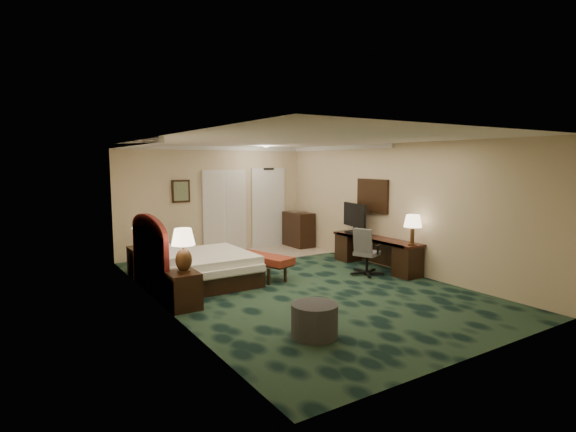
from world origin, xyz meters
TOP-DOWN VIEW (x-y plane):
  - floor at (0.00, 0.00)m, footprint 5.00×7.50m
  - ceiling at (0.00, 0.00)m, footprint 5.00×7.50m
  - wall_back at (0.00, 3.75)m, footprint 5.00×0.00m
  - wall_front at (0.00, -3.75)m, footprint 5.00×0.00m
  - wall_left at (-2.50, 0.00)m, footprint 0.00×7.50m
  - wall_right at (2.50, 0.00)m, footprint 0.00×7.50m
  - crown_molding at (0.00, 0.00)m, footprint 5.00×7.50m
  - tile_patch at (0.90, 2.90)m, footprint 3.20×1.70m
  - headboard at (-2.44, 1.00)m, footprint 0.12×2.00m
  - entry_door at (1.55, 3.72)m, footprint 1.02×0.06m
  - closet_doors at (0.25, 3.71)m, footprint 1.20×0.06m
  - wall_art at (-0.90, 3.71)m, footprint 0.45×0.06m
  - wall_mirror at (2.46, 0.60)m, footprint 0.05×0.95m
  - bed at (-1.48, 1.03)m, footprint 1.84×1.70m
  - nightstand_near at (-2.25, -0.16)m, footprint 0.47×0.53m
  - nightstand_far at (-2.25, 2.32)m, footprint 0.47×0.54m
  - lamp_near at (-2.22, -0.16)m, footprint 0.39×0.39m
  - lamp_far at (-2.24, 2.38)m, footprint 0.38×0.38m
  - bed_bench at (-0.24, 0.87)m, footprint 0.86×1.43m
  - ottoman at (-1.17, -2.21)m, footprint 0.62×0.62m
  - desk at (2.23, 0.22)m, footprint 0.50×2.34m
  - tv at (2.19, 0.89)m, footprint 0.24×0.90m
  - desk_lamp at (2.22, -0.81)m, footprint 0.42×0.42m
  - desk_chair at (1.66, -0.13)m, footprint 0.73×0.71m
  - minibar at (2.20, 3.20)m, footprint 0.50×0.89m

SIDE VIEW (x-z plane):
  - floor at x=0.00m, z-range 0.00..0.00m
  - tile_patch at x=0.90m, z-range 0.00..0.01m
  - ottoman at x=-1.17m, z-range 0.00..0.45m
  - bed_bench at x=-0.24m, z-range 0.00..0.46m
  - nightstand_near at x=-2.25m, z-range 0.00..0.58m
  - bed at x=-1.48m, z-range 0.00..0.58m
  - nightstand_far at x=-2.25m, z-range 0.00..0.59m
  - desk at x=2.23m, z-range 0.00..0.67m
  - minibar at x=2.20m, z-range 0.00..0.94m
  - desk_chair at x=1.66m, z-range 0.00..0.99m
  - headboard at x=-2.44m, z-range 0.00..1.40m
  - lamp_far at x=-2.24m, z-range 0.59..1.18m
  - lamp_near at x=-2.22m, z-range 0.58..1.28m
  - desk_lamp at x=2.22m, z-range 0.67..1.28m
  - tv at x=2.19m, z-range 0.67..1.37m
  - entry_door at x=1.55m, z-range -0.04..2.14m
  - closet_doors at x=0.25m, z-range 0.00..2.10m
  - wall_back at x=0.00m, z-range 0.00..2.70m
  - wall_front at x=0.00m, z-range 0.00..2.70m
  - wall_left at x=-2.50m, z-range 0.00..2.70m
  - wall_right at x=2.50m, z-range 0.00..2.70m
  - wall_mirror at x=2.46m, z-range 1.18..1.93m
  - wall_art at x=-0.90m, z-range 1.33..1.88m
  - crown_molding at x=0.00m, z-range 2.60..2.70m
  - ceiling at x=0.00m, z-range 2.70..2.70m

